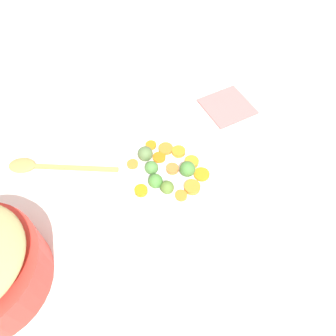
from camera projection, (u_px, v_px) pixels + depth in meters
tabletop at (167, 195)px, 0.90m from camera, size 2.40×2.40×0.02m
serving_bowl_carrots at (168, 181)px, 0.85m from camera, size 0.23×0.23×0.09m
carrot_slice_0 at (202, 174)px, 0.81m from camera, size 0.05×0.05×0.01m
carrot_slice_1 at (133, 164)px, 0.82m from camera, size 0.04×0.04×0.01m
carrot_slice_2 at (141, 191)px, 0.78m from camera, size 0.04×0.04×0.01m
carrot_slice_3 at (166, 149)px, 0.85m from camera, size 0.05×0.05×0.01m
carrot_slice_4 at (192, 187)px, 0.78m from camera, size 0.05×0.05×0.01m
carrot_slice_5 at (181, 196)px, 0.77m from camera, size 0.03×0.03×0.01m
carrot_slice_6 at (151, 145)px, 0.86m from camera, size 0.03×0.03×0.01m
carrot_slice_7 at (179, 152)px, 0.84m from camera, size 0.05×0.05×0.01m
carrot_slice_8 at (159, 157)px, 0.84m from camera, size 0.04×0.04×0.01m
carrot_slice_9 at (192, 162)px, 0.82m from camera, size 0.04×0.04×0.01m
carrot_slice_10 at (173, 170)px, 0.81m from camera, size 0.03×0.03×0.01m
brussels_sprout_0 at (187, 169)px, 0.80m from camera, size 0.04×0.04×0.04m
brussels_sprout_1 at (152, 168)px, 0.80m from camera, size 0.03×0.03×0.03m
brussels_sprout_2 at (167, 187)px, 0.77m from camera, size 0.03×0.03×0.03m
brussels_sprout_3 at (155, 181)px, 0.78m from camera, size 0.03×0.03×0.03m
brussels_sprout_4 at (145, 154)px, 0.82m from camera, size 0.04×0.04×0.04m
wooden_spoon at (40, 166)px, 0.93m from camera, size 0.26×0.21×0.01m
dish_towel at (227, 106)px, 1.07m from camera, size 0.16×0.16×0.01m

